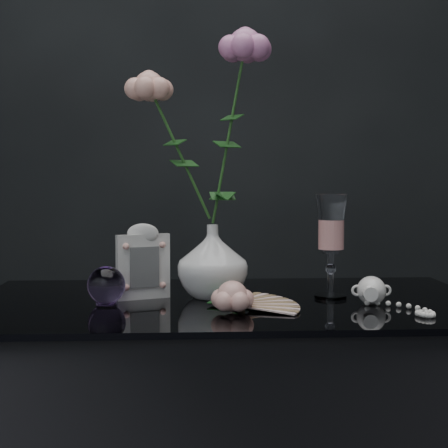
{
  "coord_description": "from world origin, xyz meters",
  "views": [
    {
      "loc": [
        -0.09,
        -1.35,
        1.02
      ],
      "look_at": [
        -0.02,
        0.01,
        0.92
      ],
      "focal_mm": 55.0,
      "sensor_mm": 36.0,
      "label": 1
    }
  ],
  "objects_px": {
    "vase": "(213,261)",
    "wine_glass": "(331,246)",
    "pearl_jar": "(371,289)",
    "picture_frame": "(143,261)",
    "loose_rose": "(232,297)",
    "paperweight": "(106,285)"
  },
  "relations": [
    {
      "from": "vase",
      "to": "wine_glass",
      "type": "relative_size",
      "value": 0.71
    },
    {
      "from": "paperweight",
      "to": "loose_rose",
      "type": "relative_size",
      "value": 0.43
    },
    {
      "from": "picture_frame",
      "to": "loose_rose",
      "type": "distance_m",
      "value": 0.24
    },
    {
      "from": "loose_rose",
      "to": "pearl_jar",
      "type": "xyz_separation_m",
      "value": [
        0.28,
        0.08,
        -0.0
      ]
    },
    {
      "from": "vase",
      "to": "pearl_jar",
      "type": "height_order",
      "value": "vase"
    },
    {
      "from": "vase",
      "to": "pearl_jar",
      "type": "distance_m",
      "value": 0.33
    },
    {
      "from": "loose_rose",
      "to": "pearl_jar",
      "type": "distance_m",
      "value": 0.29
    },
    {
      "from": "wine_glass",
      "to": "pearl_jar",
      "type": "xyz_separation_m",
      "value": [
        0.07,
        -0.07,
        -0.08
      ]
    },
    {
      "from": "picture_frame",
      "to": "pearl_jar",
      "type": "relative_size",
      "value": 0.76
    },
    {
      "from": "vase",
      "to": "wine_glass",
      "type": "xyz_separation_m",
      "value": [
        0.25,
        -0.02,
        0.03
      ]
    },
    {
      "from": "paperweight",
      "to": "loose_rose",
      "type": "height_order",
      "value": "paperweight"
    },
    {
      "from": "vase",
      "to": "loose_rose",
      "type": "height_order",
      "value": "vase"
    },
    {
      "from": "picture_frame",
      "to": "loose_rose",
      "type": "height_order",
      "value": "picture_frame"
    },
    {
      "from": "paperweight",
      "to": "loose_rose",
      "type": "xyz_separation_m",
      "value": [
        0.24,
        -0.1,
        -0.01
      ]
    },
    {
      "from": "wine_glass",
      "to": "pearl_jar",
      "type": "distance_m",
      "value": 0.12
    },
    {
      "from": "paperweight",
      "to": "vase",
      "type": "bearing_deg",
      "value": 16.44
    },
    {
      "from": "paperweight",
      "to": "pearl_jar",
      "type": "height_order",
      "value": "paperweight"
    },
    {
      "from": "wine_glass",
      "to": "paperweight",
      "type": "xyz_separation_m",
      "value": [
        -0.46,
        -0.04,
        -0.07
      ]
    },
    {
      "from": "vase",
      "to": "wine_glass",
      "type": "height_order",
      "value": "wine_glass"
    },
    {
      "from": "wine_glass",
      "to": "loose_rose",
      "type": "relative_size",
      "value": 1.22
    },
    {
      "from": "picture_frame",
      "to": "paperweight",
      "type": "distance_m",
      "value": 0.1
    },
    {
      "from": "paperweight",
      "to": "loose_rose",
      "type": "distance_m",
      "value": 0.26
    }
  ]
}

